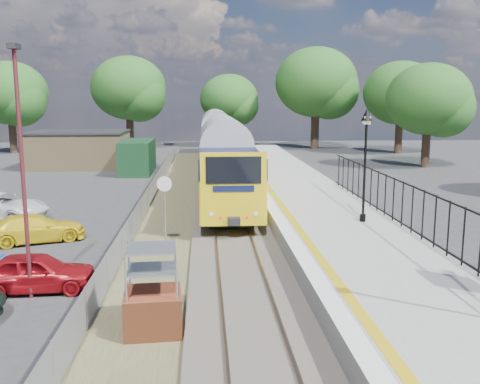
{
  "coord_description": "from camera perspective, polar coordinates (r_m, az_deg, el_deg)",
  "views": [
    {
      "loc": [
        -1.17,
        -15.02,
        5.86
      ],
      "look_at": [
        0.32,
        7.04,
        2.0
      ],
      "focal_mm": 40.0,
      "sensor_mm": 36.0,
      "label": 1
    }
  ],
  "objects": [
    {
      "name": "car_red",
      "position": [
        17.75,
        -20.97,
        -7.98
      ],
      "size": [
        3.66,
        1.66,
        1.22
      ],
      "primitive_type": "imported",
      "rotation": [
        0.0,
        0.0,
        1.63
      ],
      "color": "maroon",
      "rests_on": "ground"
    },
    {
      "name": "outbuilding",
      "position": [
        47.44,
        -15.73,
        4.28
      ],
      "size": [
        10.8,
        10.1,
        3.12
      ],
      "color": "#927D52",
      "rests_on": "ground"
    },
    {
      "name": "platform_edge",
      "position": [
        23.78,
        4.23,
        -2.15
      ],
      "size": [
        0.9,
        70.0,
        0.01
      ],
      "color": "silver",
      "rests_on": "platform"
    },
    {
      "name": "track_bed",
      "position": [
        25.37,
        -2.19,
        -3.25
      ],
      "size": [
        5.9,
        80.0,
        0.29
      ],
      "color": "#473F38",
      "rests_on": "ground"
    },
    {
      "name": "carpark_lamp",
      "position": [
        16.48,
        -22.26,
        3.31
      ],
      "size": [
        0.25,
        0.5,
        7.36
      ],
      "color": "#541C20",
      "rests_on": "ground"
    },
    {
      "name": "train",
      "position": [
        41.87,
        -2.25,
        5.07
      ],
      "size": [
        2.82,
        40.83,
        3.51
      ],
      "color": "gold",
      "rests_on": "ground"
    },
    {
      "name": "victorian_lamp_north",
      "position": [
        22.05,
        13.28,
        5.58
      ],
      "size": [
        0.44,
        0.44,
        4.6
      ],
      "color": "black",
      "rests_on": "platform"
    },
    {
      "name": "tree_line",
      "position": [
        57.08,
        -1.3,
        10.64
      ],
      "size": [
        56.8,
        43.8,
        11.88
      ],
      "color": "#332319",
      "rests_on": "ground"
    },
    {
      "name": "wire_fence",
      "position": [
        27.69,
        -10.07,
        -1.2
      ],
      "size": [
        0.06,
        52.0,
        1.2
      ],
      "color": "#999EA3",
      "rests_on": "ground"
    },
    {
      "name": "car_yellow",
      "position": [
        23.71,
        -21.01,
        -3.64
      ],
      "size": [
        4.3,
        2.99,
        1.16
      ],
      "primitive_type": "imported",
      "rotation": [
        0.0,
        0.0,
        1.95
      ],
      "color": "yellow",
      "rests_on": "ground"
    },
    {
      "name": "ground",
      "position": [
        16.16,
        0.57,
        -11.35
      ],
      "size": [
        120.0,
        120.0,
        0.0
      ],
      "primitive_type": "plane",
      "color": "#2D2D30",
      "rests_on": "ground"
    },
    {
      "name": "speed_sign",
      "position": [
        20.95,
        -8.03,
        -0.82
      ],
      "size": [
        0.59,
        0.14,
        2.92
      ],
      "rotation": [
        0.0,
        0.0,
        -0.14
      ],
      "color": "#999EA3",
      "rests_on": "ground"
    },
    {
      "name": "palisade_fence",
      "position": [
        19.32,
        19.8,
        -2.71
      ],
      "size": [
        0.12,
        26.0,
        2.0
      ],
      "color": "black",
      "rests_on": "platform"
    },
    {
      "name": "platform",
      "position": [
        24.25,
        9.05,
        -3.11
      ],
      "size": [
        5.0,
        70.0,
        0.9
      ],
      "primitive_type": "cube",
      "color": "gray",
      "rests_on": "ground"
    },
    {
      "name": "brick_plinth",
      "position": [
        13.78,
        -9.32,
        -10.46
      ],
      "size": [
        1.51,
        1.51,
        2.28
      ],
      "rotation": [
        0.0,
        0.0,
        0.07
      ],
      "color": "brown",
      "rests_on": "ground"
    }
  ]
}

